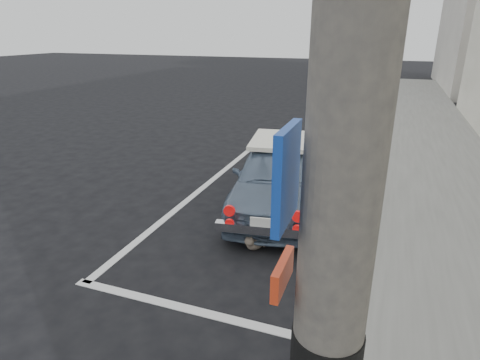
# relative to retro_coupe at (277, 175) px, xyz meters

# --- Properties ---
(ground) EXTENTS (80.00, 80.00, 0.00)m
(ground) POSITION_rel_retro_coupe_xyz_m (-0.62, -2.42, -0.57)
(ground) COLOR black
(ground) RESTS_ON ground
(sidewalk) EXTENTS (2.80, 40.00, 0.15)m
(sidewalk) POSITION_rel_retro_coupe_xyz_m (2.58, -0.42, -0.50)
(sidewalk) COLOR slate
(sidewalk) RESTS_ON ground
(pline_rear) EXTENTS (3.00, 0.12, 0.01)m
(pline_rear) POSITION_rel_retro_coupe_xyz_m (-0.12, -2.92, -0.57)
(pline_rear) COLOR silver
(pline_rear) RESTS_ON ground
(pline_front) EXTENTS (3.00, 0.12, 0.01)m
(pline_front) POSITION_rel_retro_coupe_xyz_m (-0.12, 4.08, -0.57)
(pline_front) COLOR silver
(pline_front) RESTS_ON ground
(pline_side) EXTENTS (0.12, 7.00, 0.01)m
(pline_side) POSITION_rel_retro_coupe_xyz_m (-1.52, 0.58, -0.57)
(pline_side) COLOR silver
(pline_side) RESTS_ON ground
(retro_coupe) EXTENTS (1.83, 3.48, 1.13)m
(retro_coupe) POSITION_rel_retro_coupe_xyz_m (0.00, 0.00, 0.00)
(retro_coupe) COLOR slate
(retro_coupe) RESTS_ON ground
(cat) EXTENTS (0.30, 0.47, 0.26)m
(cat) POSITION_rel_retro_coupe_xyz_m (0.10, -1.47, -0.45)
(cat) COLOR #77685B
(cat) RESTS_ON ground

